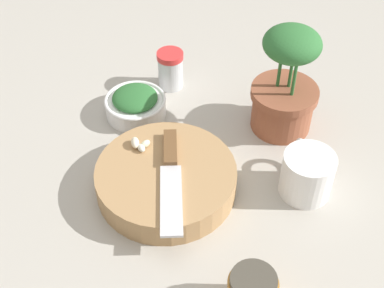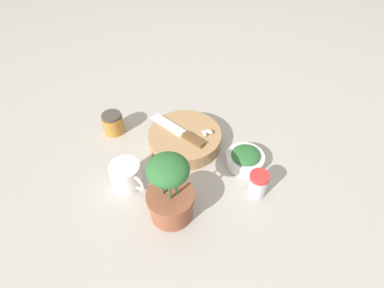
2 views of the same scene
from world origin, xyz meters
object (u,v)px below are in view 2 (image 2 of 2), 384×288
object	(u,v)px
chef_knife	(180,132)
honey_jar	(113,123)
herb_bowl	(245,158)
coffee_mug	(127,176)
potted_herb	(170,194)
garlic_cloves	(207,133)
spice_jar	(258,184)
cutting_board	(185,138)

from	to	relation	value
chef_knife	honey_jar	xyz separation A→B (m)	(0.22, -0.09, -0.02)
herb_bowl	coffee_mug	bearing A→B (deg)	6.08
chef_knife	honey_jar	world-z (taller)	honey_jar
coffee_mug	potted_herb	size ratio (longest dim) A/B	0.47
coffee_mug	chef_knife	bearing A→B (deg)	-137.98
chef_knife	garlic_cloves	bearing A→B (deg)	-52.04
garlic_cloves	herb_bowl	world-z (taller)	garlic_cloves
spice_jar	potted_herb	world-z (taller)	potted_herb
herb_bowl	spice_jar	size ratio (longest dim) A/B	1.48
herb_bowl	chef_knife	bearing A→B (deg)	-30.75
herb_bowl	spice_jar	xyz separation A→B (m)	(-0.01, 0.11, 0.02)
potted_herb	garlic_cloves	bearing A→B (deg)	-118.12
spice_jar	honey_jar	size ratio (longest dim) A/B	1.11
garlic_cloves	coffee_mug	bearing A→B (deg)	28.21
spice_jar	coffee_mug	distance (m)	0.37
herb_bowl	spice_jar	bearing A→B (deg)	93.25
honey_jar	spice_jar	bearing A→B (deg)	143.31
chef_knife	garlic_cloves	xyz separation A→B (m)	(-0.08, 0.02, 0.00)
cutting_board	spice_jar	bearing A→B (deg)	129.41
chef_knife	potted_herb	bearing A→B (deg)	-141.89
cutting_board	potted_herb	world-z (taller)	potted_herb
herb_bowl	honey_jar	world-z (taller)	honey_jar
coffee_mug	honey_jar	xyz separation A→B (m)	(0.05, -0.23, -0.00)
honey_jar	potted_herb	xyz separation A→B (m)	(-0.17, 0.35, 0.05)
cutting_board	honey_jar	bearing A→B (deg)	-20.93
garlic_cloves	potted_herb	size ratio (longest dim) A/B	0.19
cutting_board	coffee_mug	distance (m)	0.23
cutting_board	spice_jar	distance (m)	0.28
garlic_cloves	coffee_mug	xyz separation A→B (m)	(0.25, 0.13, -0.01)
chef_knife	herb_bowl	world-z (taller)	chef_knife
garlic_cloves	potted_herb	xyz separation A→B (m)	(0.13, 0.24, 0.04)
chef_knife	coffee_mug	distance (m)	0.22
cutting_board	honey_jar	world-z (taller)	honey_jar
chef_knife	potted_herb	distance (m)	0.27
garlic_cloves	honey_jar	bearing A→B (deg)	-18.47
garlic_cloves	cutting_board	bearing A→B (deg)	-9.69
chef_knife	potted_herb	world-z (taller)	potted_herb
spice_jar	herb_bowl	bearing A→B (deg)	-86.75
herb_bowl	potted_herb	xyz separation A→B (m)	(0.23, 0.15, 0.06)
chef_knife	coffee_mug	bearing A→B (deg)	-179.59
honey_jar	garlic_cloves	bearing A→B (deg)	161.53
cutting_board	herb_bowl	bearing A→B (deg)	148.06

